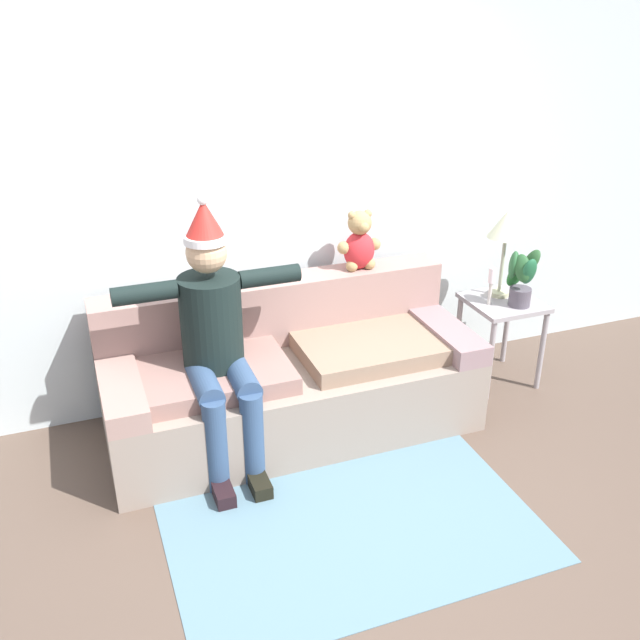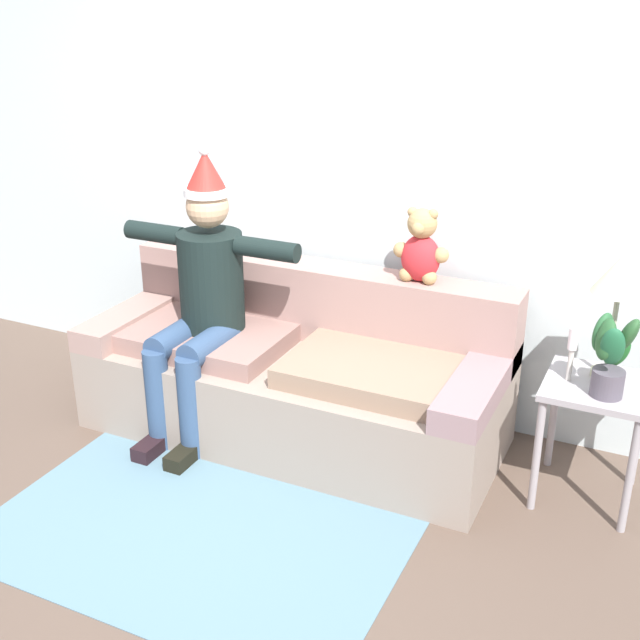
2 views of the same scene
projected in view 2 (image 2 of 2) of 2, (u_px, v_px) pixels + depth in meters
The scene contains 10 objects.
ground_plane at pixel (193, 534), 3.53m from camera, with size 10.00×10.00×0.00m, color brown.
back_wall at pixel (339, 165), 4.31m from camera, with size 7.00×0.10×2.70m, color silver.
couch at pixel (297, 374), 4.26m from camera, with size 2.20×0.89×0.86m.
person_seated at pixel (202, 293), 4.13m from camera, with size 1.02×0.77×1.53m.
teddy_bear at pixel (421, 249), 4.00m from camera, with size 0.29×0.17×0.38m.
side_table at pixel (595, 405), 3.62m from camera, with size 0.46×0.47×0.60m.
table_lamp at pixel (620, 280), 3.47m from camera, with size 0.24×0.24×0.59m.
potted_plant at pixel (611, 354), 3.40m from camera, with size 0.23×0.25×0.40m.
candle_tall at pixel (572, 347), 3.55m from camera, with size 0.04×0.04×0.25m.
area_rug at pixel (190, 537), 3.51m from camera, with size 1.84×1.14×0.01m, color slate.
Camera 2 is at (1.75, -2.38, 2.23)m, focal length 44.87 mm.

